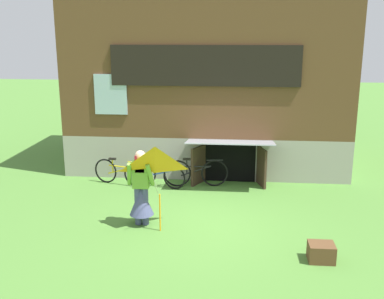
{
  "coord_description": "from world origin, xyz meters",
  "views": [
    {
      "loc": [
        0.81,
        -9.25,
        4.05
      ],
      "look_at": [
        -0.17,
        1.14,
        1.37
      ],
      "focal_mm": 42.77,
      "sensor_mm": 36.0,
      "label": 1
    }
  ],
  "objects_px": {
    "kite": "(155,170)",
    "bicycle_yellow": "(120,172)",
    "bicycle_black": "(196,173)",
    "wooden_crate": "(321,252)",
    "person": "(141,194)",
    "bicycle_blue": "(159,175)"
  },
  "relations": [
    {
      "from": "bicycle_black",
      "to": "bicycle_blue",
      "type": "distance_m",
      "value": 0.98
    },
    {
      "from": "bicycle_black",
      "to": "bicycle_yellow",
      "type": "xyz_separation_m",
      "value": [
        -2.07,
        -0.06,
        -0.03
      ]
    },
    {
      "from": "kite",
      "to": "bicycle_yellow",
      "type": "distance_m",
      "value": 3.63
    },
    {
      "from": "bicycle_black",
      "to": "bicycle_blue",
      "type": "relative_size",
      "value": 1.19
    },
    {
      "from": "bicycle_blue",
      "to": "bicycle_yellow",
      "type": "relative_size",
      "value": 0.93
    },
    {
      "from": "person",
      "to": "kite",
      "type": "height_order",
      "value": "kite"
    },
    {
      "from": "bicycle_yellow",
      "to": "wooden_crate",
      "type": "height_order",
      "value": "bicycle_yellow"
    },
    {
      "from": "kite",
      "to": "bicycle_yellow",
      "type": "bearing_deg",
      "value": 116.09
    },
    {
      "from": "person",
      "to": "wooden_crate",
      "type": "bearing_deg",
      "value": -14.45
    },
    {
      "from": "kite",
      "to": "bicycle_yellow",
      "type": "xyz_separation_m",
      "value": [
        -1.53,
        3.12,
        -1.06
      ]
    },
    {
      "from": "kite",
      "to": "bicycle_blue",
      "type": "bearing_deg",
      "value": 98.14
    },
    {
      "from": "bicycle_yellow",
      "to": "kite",
      "type": "bearing_deg",
      "value": -47.54
    },
    {
      "from": "bicycle_yellow",
      "to": "wooden_crate",
      "type": "distance_m",
      "value": 6.09
    },
    {
      "from": "bicycle_black",
      "to": "bicycle_blue",
      "type": "xyz_separation_m",
      "value": [
        -0.97,
        -0.14,
        -0.04
      ]
    },
    {
      "from": "bicycle_blue",
      "to": "wooden_crate",
      "type": "bearing_deg",
      "value": -28.04
    },
    {
      "from": "kite",
      "to": "wooden_crate",
      "type": "xyz_separation_m",
      "value": [
        3.16,
        -0.75,
        -1.25
      ]
    },
    {
      "from": "kite",
      "to": "bicycle_black",
      "type": "bearing_deg",
      "value": 80.43
    },
    {
      "from": "kite",
      "to": "wooden_crate",
      "type": "height_order",
      "value": "kite"
    },
    {
      "from": "person",
      "to": "bicycle_blue",
      "type": "height_order",
      "value": "person"
    },
    {
      "from": "kite",
      "to": "wooden_crate",
      "type": "relative_size",
      "value": 3.83
    },
    {
      "from": "person",
      "to": "bicycle_black",
      "type": "distance_m",
      "value": 2.81
    },
    {
      "from": "bicycle_yellow",
      "to": "person",
      "type": "bearing_deg",
      "value": -50.21
    }
  ]
}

